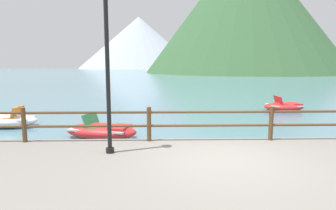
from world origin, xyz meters
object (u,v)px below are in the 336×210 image
(pedal_boat_0, at_px, (101,131))
(lamp_post, at_px, (107,44))
(pedal_boat_1, at_px, (9,120))
(pedal_boat_2, at_px, (284,106))

(pedal_boat_0, bearing_deg, lamp_post, -74.52)
(pedal_boat_1, xyz_separation_m, pedal_boat_2, (12.76, 3.51, -0.02))
(pedal_boat_2, bearing_deg, pedal_boat_0, -147.77)
(pedal_boat_1, height_order, pedal_boat_2, pedal_boat_1)
(pedal_boat_0, bearing_deg, pedal_boat_2, 32.23)
(pedal_boat_0, height_order, pedal_boat_2, pedal_boat_0)
(pedal_boat_0, xyz_separation_m, pedal_boat_2, (8.67, 5.47, -0.03))
(pedal_boat_0, distance_m, pedal_boat_2, 10.25)
(pedal_boat_0, bearing_deg, pedal_boat_1, 154.50)
(lamp_post, distance_m, pedal_boat_1, 7.33)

